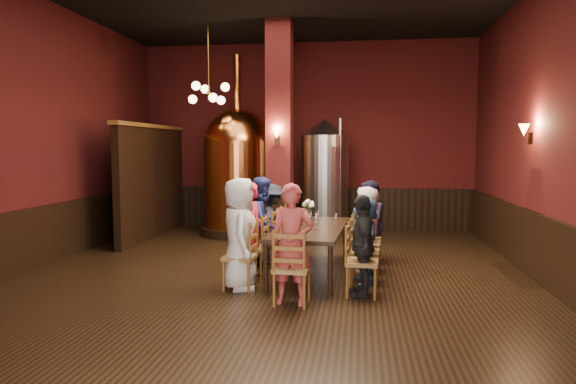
# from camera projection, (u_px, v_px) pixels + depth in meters

# --- Properties ---
(room) EXTENTS (10.00, 10.02, 4.50)m
(room) POSITION_uv_depth(u_px,v_px,m) (270.00, 129.00, 7.58)
(room) COLOR black
(room) RESTS_ON ground
(wainscot_right) EXTENTS (0.08, 9.90, 1.00)m
(wainscot_right) POSITION_uv_depth(u_px,v_px,m) (549.00, 254.00, 7.18)
(wainscot_right) COLOR black
(wainscot_right) RESTS_ON ground
(wainscot_back) EXTENTS (7.90, 0.08, 1.00)m
(wainscot_back) POSITION_uv_depth(u_px,v_px,m) (305.00, 208.00, 12.62)
(wainscot_back) COLOR black
(wainscot_back) RESTS_ON ground
(wainscot_left) EXTENTS (0.08, 9.90, 1.00)m
(wainscot_left) POSITION_uv_depth(u_px,v_px,m) (29.00, 239.00, 8.28)
(wainscot_left) COLOR black
(wainscot_left) RESTS_ON ground
(column) EXTENTS (0.58, 0.58, 4.50)m
(column) POSITION_uv_depth(u_px,v_px,m) (280.00, 134.00, 10.38)
(column) COLOR #42110E
(column) RESTS_ON ground
(partition) EXTENTS (0.22, 3.50, 2.40)m
(partition) POSITION_uv_depth(u_px,v_px,m) (152.00, 183.00, 11.27)
(partition) COLOR black
(partition) RESTS_ON ground
(pendant_cluster) EXTENTS (0.90, 0.90, 1.70)m
(pendant_cluster) POSITION_uv_depth(u_px,v_px,m) (209.00, 93.00, 10.61)
(pendant_cluster) COLOR #A57226
(pendant_cluster) RESTS_ON room
(sconce_wall) EXTENTS (0.20, 0.20, 0.36)m
(sconce_wall) POSITION_uv_depth(u_px,v_px,m) (531.00, 133.00, 7.83)
(sconce_wall) COLOR black
(sconce_wall) RESTS_ON room
(sconce_column) EXTENTS (0.20, 0.20, 0.36)m
(sconce_column) POSITION_uv_depth(u_px,v_px,m) (277.00, 136.00, 10.09)
(sconce_column) COLOR black
(sconce_column) RESTS_ON column
(dining_table) EXTENTS (1.14, 2.46, 0.75)m
(dining_table) POSITION_uv_depth(u_px,v_px,m) (311.00, 231.00, 7.97)
(dining_table) COLOR black
(dining_table) RESTS_ON ground
(chair_0) EXTENTS (0.49, 0.49, 0.92)m
(chair_0) POSITION_uv_depth(u_px,v_px,m) (240.00, 256.00, 7.18)
(chair_0) COLOR brown
(chair_0) RESTS_ON ground
(person_0) EXTENTS (0.67, 0.86, 1.56)m
(person_0) POSITION_uv_depth(u_px,v_px,m) (240.00, 234.00, 7.15)
(person_0) COLOR silver
(person_0) RESTS_ON ground
(chair_1) EXTENTS (0.49, 0.49, 0.92)m
(chair_1) POSITION_uv_depth(u_px,v_px,m) (252.00, 247.00, 7.84)
(chair_1) COLOR brown
(chair_1) RESTS_ON ground
(person_1) EXTENTS (0.47, 0.60, 1.46)m
(person_1) POSITION_uv_depth(u_px,v_px,m) (252.00, 230.00, 7.81)
(person_1) COLOR red
(person_1) RESTS_ON ground
(chair_2) EXTENTS (0.49, 0.49, 0.92)m
(chair_2) POSITION_uv_depth(u_px,v_px,m) (263.00, 240.00, 8.48)
(chair_2) COLOR brown
(chair_2) RESTS_ON ground
(person_2) EXTENTS (0.53, 0.80, 1.50)m
(person_2) POSITION_uv_depth(u_px,v_px,m) (263.00, 222.00, 8.46)
(person_2) COLOR navy
(person_2) RESTS_ON ground
(chair_3) EXTENTS (0.49, 0.49, 0.92)m
(chair_3) POSITION_uv_depth(u_px,v_px,m) (272.00, 233.00, 9.13)
(chair_3) COLOR brown
(chair_3) RESTS_ON ground
(person_3) EXTENTS (0.70, 0.96, 1.34)m
(person_3) POSITION_uv_depth(u_px,v_px,m) (272.00, 221.00, 9.12)
(person_3) COLOR black
(person_3) RESTS_ON ground
(chair_4) EXTENTS (0.49, 0.49, 0.92)m
(chair_4) POSITION_uv_depth(u_px,v_px,m) (362.00, 262.00, 6.85)
(chair_4) COLOR brown
(chair_4) RESTS_ON ground
(person_4) EXTENTS (0.42, 0.83, 1.36)m
(person_4) POSITION_uv_depth(u_px,v_px,m) (362.00, 245.00, 6.83)
(person_4) COLOR black
(person_4) RESTS_ON ground
(chair_5) EXTENTS (0.49, 0.49, 0.92)m
(chair_5) POSITION_uv_depth(u_px,v_px,m) (365.00, 252.00, 7.50)
(chair_5) COLOR brown
(chair_5) RESTS_ON ground
(person_5) EXTENTS (0.55, 1.22, 1.27)m
(person_5) POSITION_uv_depth(u_px,v_px,m) (365.00, 240.00, 7.49)
(person_5) COLOR #2F578F
(person_5) RESTS_ON ground
(chair_6) EXTENTS (0.49, 0.49, 0.92)m
(chair_6) POSITION_uv_depth(u_px,v_px,m) (367.00, 243.00, 8.15)
(chair_6) COLOR brown
(chair_6) RESTS_ON ground
(person_6) EXTENTS (0.48, 0.69, 1.37)m
(person_6) POSITION_uv_depth(u_px,v_px,m) (367.00, 230.00, 8.13)
(person_6) COLOR #B3A39E
(person_6) RESTS_ON ground
(chair_7) EXTENTS (0.49, 0.49, 0.92)m
(chair_7) POSITION_uv_depth(u_px,v_px,m) (369.00, 236.00, 8.80)
(chair_7) COLOR brown
(chair_7) RESTS_ON ground
(person_7) EXTENTS (0.38, 0.71, 1.42)m
(person_7) POSITION_uv_depth(u_px,v_px,m) (369.00, 222.00, 8.78)
(person_7) COLOR black
(person_7) RESTS_ON ground
(chair_8) EXTENTS (0.49, 0.49, 0.92)m
(chair_8) POSITION_uv_depth(u_px,v_px,m) (292.00, 268.00, 6.48)
(chair_8) COLOR brown
(chair_8) RESTS_ON ground
(person_8) EXTENTS (0.59, 0.41, 1.54)m
(person_8) POSITION_uv_depth(u_px,v_px,m) (292.00, 244.00, 6.45)
(person_8) COLOR #A33836
(person_8) RESTS_ON ground
(copper_kettle) EXTENTS (1.77, 1.77, 4.03)m
(copper_kettle) POSITION_uv_depth(u_px,v_px,m) (238.00, 170.00, 11.59)
(copper_kettle) COLOR black
(copper_kettle) RESTS_ON ground
(steel_vessel) EXTENTS (1.13, 1.13, 2.61)m
(steel_vessel) POSITION_uv_depth(u_px,v_px,m) (324.00, 177.00, 11.56)
(steel_vessel) COLOR #B2B2B7
(steel_vessel) RESTS_ON ground
(rose_vase) EXTENTS (0.21, 0.21, 0.36)m
(rose_vase) POSITION_uv_depth(u_px,v_px,m) (309.00, 206.00, 8.69)
(rose_vase) COLOR white
(rose_vase) RESTS_ON dining_table
(wine_glass_0) EXTENTS (0.07, 0.07, 0.17)m
(wine_glass_0) POSITION_uv_depth(u_px,v_px,m) (309.00, 220.00, 8.07)
(wine_glass_0) COLOR white
(wine_glass_0) RESTS_ON dining_table
(wine_glass_1) EXTENTS (0.07, 0.07, 0.17)m
(wine_glass_1) POSITION_uv_depth(u_px,v_px,m) (304.00, 222.00, 7.94)
(wine_glass_1) COLOR white
(wine_glass_1) RESTS_ON dining_table
(wine_glass_2) EXTENTS (0.07, 0.07, 0.17)m
(wine_glass_2) POSITION_uv_depth(u_px,v_px,m) (315.00, 224.00, 7.69)
(wine_glass_2) COLOR white
(wine_glass_2) RESTS_ON dining_table
(wine_glass_3) EXTENTS (0.07, 0.07, 0.17)m
(wine_glass_3) POSITION_uv_depth(u_px,v_px,m) (310.00, 217.00, 8.46)
(wine_glass_3) COLOR white
(wine_glass_3) RESTS_ON dining_table
(wine_glass_4) EXTENTS (0.07, 0.07, 0.17)m
(wine_glass_4) POSITION_uv_depth(u_px,v_px,m) (308.00, 215.00, 8.77)
(wine_glass_4) COLOR white
(wine_glass_4) RESTS_ON dining_table
(wine_glass_5) EXTENTS (0.07, 0.07, 0.17)m
(wine_glass_5) POSITION_uv_depth(u_px,v_px,m) (336.00, 219.00, 8.25)
(wine_glass_5) COLOR white
(wine_glass_5) RESTS_ON dining_table
(wine_glass_6) EXTENTS (0.07, 0.07, 0.17)m
(wine_glass_6) POSITION_uv_depth(u_px,v_px,m) (316.00, 218.00, 8.31)
(wine_glass_6) COLOR white
(wine_glass_6) RESTS_ON dining_table
(wine_glass_7) EXTENTS (0.07, 0.07, 0.17)m
(wine_glass_7) POSITION_uv_depth(u_px,v_px,m) (318.00, 216.00, 8.59)
(wine_glass_7) COLOR white
(wine_glass_7) RESTS_ON dining_table
(wine_glass_8) EXTENTS (0.07, 0.07, 0.17)m
(wine_glass_8) POSITION_uv_depth(u_px,v_px,m) (300.00, 231.00, 7.09)
(wine_glass_8) COLOR white
(wine_glass_8) RESTS_ON dining_table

